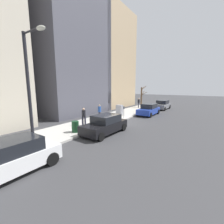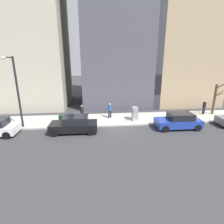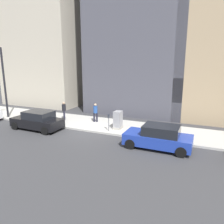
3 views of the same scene
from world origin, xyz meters
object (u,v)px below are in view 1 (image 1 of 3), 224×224
object	(u,v)px
bare_tree	(142,97)
pedestrian_far_corner	(84,116)
parked_car_white	(9,158)
office_block_center	(61,18)
parked_car_blue	(149,110)
parking_meter	(124,111)
trash_bin	(75,127)
utility_box	(119,111)
pedestrian_midblock	(100,111)
streetlamp	(31,82)
pedestrian_near_meter	(139,102)
parked_car_grey	(162,105)
office_tower_left	(102,61)
parked_car_black	(105,125)

from	to	relation	value
bare_tree	pedestrian_far_corner	size ratio (longest dim) A/B	2.29
parked_car_white	office_block_center	world-z (taller)	office_block_center
parked_car_blue	parking_meter	xyz separation A→B (m)	(1.51, 4.15, 0.24)
trash_bin	pedestrian_far_corner	bearing A→B (deg)	-63.49
parking_meter	office_block_center	xyz separation A→B (m)	(10.08, 0.25, 12.33)
utility_box	office_block_center	distance (m)	15.52
bare_tree	pedestrian_midblock	distance (m)	12.44
parked_car_blue	streetlamp	bearing A→B (deg)	85.34
parking_meter	pedestrian_far_corner	distance (m)	5.35
pedestrian_near_meter	office_block_center	xyz separation A→B (m)	(7.95, 9.29, 12.22)
parked_car_white	streetlamp	distance (m)	4.01
parked_car_grey	trash_bin	world-z (taller)	parked_car_grey
pedestrian_far_corner	office_tower_left	size ratio (longest dim) A/B	0.10
office_tower_left	office_block_center	bearing A→B (deg)	89.26
pedestrian_midblock	parked_car_black	bearing A→B (deg)	14.43
parked_car_grey	office_block_center	bearing A→B (deg)	44.14
parked_car_grey	office_tower_left	xyz separation A→B (m)	(11.50, 1.76, 7.90)
parked_car_black	office_tower_left	size ratio (longest dim) A/B	0.25
pedestrian_midblock	office_block_center	size ratio (longest dim) A/B	0.06
pedestrian_midblock	pedestrian_far_corner	bearing A→B (deg)	-20.25
parked_car_grey	office_block_center	size ratio (longest dim) A/B	0.16
pedestrian_far_corner	utility_box	bearing A→B (deg)	51.46
office_block_center	streetlamp	bearing A→B (deg)	134.31
parked_car_black	pedestrian_midblock	size ratio (longest dim) A/B	2.55
streetlamp	utility_box	bearing A→B (deg)	-84.80
parked_car_blue	pedestrian_midblock	size ratio (longest dim) A/B	2.54
pedestrian_midblock	parked_car_grey	bearing A→B (deg)	135.40
parked_car_black	trash_bin	distance (m)	2.41
parked_car_white	pedestrian_far_corner	size ratio (longest dim) A/B	2.54
parked_car_white	bare_tree	bearing A→B (deg)	-80.39
parked_car_grey	parked_car_blue	xyz separation A→B (m)	(0.03, 6.43, 0.00)
bare_tree	office_block_center	world-z (taller)	office_block_center
parked_car_white	pedestrian_near_meter	size ratio (longest dim) A/B	2.54
parked_car_blue	office_block_center	world-z (taller)	office_block_center
parked_car_blue	parked_car_black	world-z (taller)	same
utility_box	office_block_center	size ratio (longest dim) A/B	0.05
utility_box	streetlamp	distance (m)	11.66
pedestrian_near_meter	streetlamp	bearing A→B (deg)	-18.52
parked_car_grey	pedestrian_midblock	bearing A→B (deg)	75.95
office_tower_left	office_block_center	xyz separation A→B (m)	(0.12, 9.07, 4.67)
parked_car_black	parked_car_white	size ratio (longest dim) A/B	1.00
parked_car_black	bare_tree	bearing A→B (deg)	-76.03
office_block_center	parked_car_white	bearing A→B (deg)	132.91
parked_car_black	parking_meter	world-z (taller)	parked_car_black
streetlamp	bare_tree	bearing A→B (deg)	-83.75
parked_car_grey	pedestrian_midblock	xyz separation A→B (m)	(3.46, 12.73, 0.35)
parked_car_black	trash_bin	xyz separation A→B (m)	(1.90, 1.47, -0.14)
bare_tree	pedestrian_midblock	xyz separation A→B (m)	(-0.21, 12.40, -0.94)
trash_bin	pedestrian_near_meter	bearing A→B (deg)	-84.07
parking_meter	pedestrian_near_meter	distance (m)	9.29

